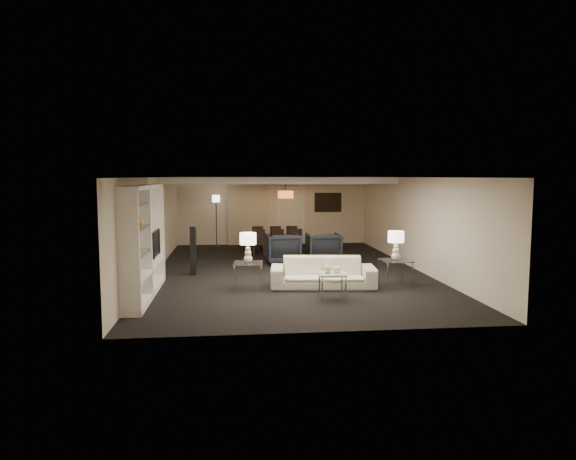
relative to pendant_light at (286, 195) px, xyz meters
The scene contains 35 objects.
floor 4.00m from the pendant_light, 94.90° to the right, with size 11.00×11.00×0.00m, color black.
ceiling 3.56m from the pendant_light, 94.90° to the right, with size 7.00×11.00×0.02m, color silver.
wall_back 2.13m from the pendant_light, 98.53° to the left, with size 7.00×0.02×2.50m, color beige.
wall_front 9.03m from the pendant_light, 91.91° to the right, with size 7.00×0.02×2.50m, color beige.
wall_left 5.21m from the pendant_light, 137.35° to the right, with size 0.02×11.00×2.50m, color beige.
wall_right 4.79m from the pendant_light, 47.56° to the right, with size 0.02×11.00×2.50m, color beige.
ceiling_soffit 0.57m from the pendant_light, behind, with size 7.00×4.00×0.20m, color silver.
curtains 2.38m from the pendant_light, 122.01° to the left, with size 1.50×0.12×2.40m, color beige.
door 2.19m from the pendant_light, 78.52° to the left, with size 0.90×0.05×2.10m, color silver.
painting 2.69m from the pendant_light, 47.44° to the left, with size 0.95×0.04×0.65m, color #142D38.
media_unit 7.13m from the pendant_light, 120.62° to the right, with size 0.38×3.40×2.35m, color white, non-canonical shape.
pendant_light is the anchor object (origin of this frame).
sofa 5.88m from the pendant_light, 87.29° to the right, with size 2.36×0.92×0.69m, color beige.
coffee_table 4.40m from the pendant_light, 86.22° to the right, with size 1.30×0.76×0.46m, color black, non-canonical shape.
armchair_left 2.80m from the pendant_light, 98.01° to the right, with size 0.94×0.97×0.88m, color black.
armchair_right 2.92m from the pendant_light, 69.80° to the right, with size 0.94×0.97×0.88m, color black.
side_table_left 6.06m from the pendant_light, 104.20° to the right, with size 0.65×0.65×0.60m, color silver, non-canonical shape.
side_table_right 6.21m from the pendant_light, 70.83° to the right, with size 0.65×0.65×0.60m, color silver, non-canonical shape.
table_lamp_left 5.92m from the pendant_light, 104.20° to the right, with size 0.37×0.37×0.67m, color beige, non-canonical shape.
table_lamp_right 6.07m from the pendant_light, 70.83° to the right, with size 0.37×0.37×0.67m, color #ECE2C7, non-canonical shape.
marble_table 6.96m from the pendant_light, 87.73° to the right, with size 0.54×0.54×0.54m, color white, non-canonical shape.
gold_gourd_a 6.88m from the pendant_light, 88.58° to the right, with size 0.17×0.17×0.17m, color #E4CB78.
gold_gourd_b 6.89m from the pendant_light, 86.88° to the right, with size 0.15×0.15×0.15m, color #F2D780.
television 6.57m from the pendant_light, 123.39° to the right, with size 0.13×1.00×0.57m, color black.
vase_blue 8.16m from the pendant_light, 116.37° to the right, with size 0.16×0.16×0.16m, color #272CAB.
vase_amber 7.58m from the pendant_light, 118.47° to the right, with size 0.18×0.18×0.19m, color #C07D40.
floor_speaker 4.90m from the pendant_light, 126.02° to the right, with size 0.14×0.14×1.24m, color black.
dining_table 1.70m from the pendant_light, 140.25° to the right, with size 1.63×0.91×0.57m, color black.
chair_nl 2.01m from the pendant_light, 135.27° to the right, with size 0.39×0.39×0.85m, color black, non-canonical shape.
chair_nm 1.80m from the pendant_light, 110.38° to the right, with size 0.39×0.39×0.85m, color black, non-canonical shape.
chair_nr 1.78m from the pendant_light, 75.07° to the right, with size 0.39×0.39×0.85m, color black, non-canonical shape.
chair_fl 1.81m from the pendant_light, 159.26° to the left, with size 0.39×0.39×0.85m, color black, non-canonical shape.
chair_fm 1.58m from the pendant_light, 134.17° to the left, with size 0.39×0.39×0.85m, color black, non-canonical shape.
chair_fr 1.56m from the pendant_light, 55.11° to the left, with size 0.39×0.39×0.85m, color black, non-canonical shape.
floor_lamp 2.87m from the pendant_light, 150.73° to the left, with size 0.27×0.27×1.86m, color black, non-canonical shape.
Camera 1 is at (-1.46, -13.53, 2.53)m, focal length 32.00 mm.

